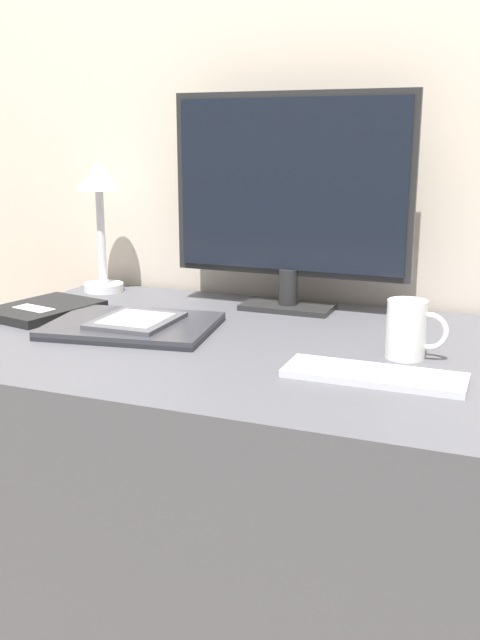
# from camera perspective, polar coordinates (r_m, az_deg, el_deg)

# --- Properties ---
(wall_back) EXTENTS (3.60, 0.05, 2.40)m
(wall_back) POSITION_cam_1_polar(r_m,az_deg,el_deg) (1.73, 5.71, 17.89)
(wall_back) COLOR beige
(wall_back) RESTS_ON ground_plane
(desk) EXTENTS (1.17, 0.76, 0.71)m
(desk) POSITION_cam_1_polar(r_m,az_deg,el_deg) (1.52, 0.29, -14.69)
(desk) COLOR #4C4C51
(desk) RESTS_ON ground_plane
(monitor) EXTENTS (0.54, 0.11, 0.48)m
(monitor) POSITION_cam_1_polar(r_m,az_deg,el_deg) (1.59, 3.94, 9.95)
(monitor) COLOR #262626
(monitor) RESTS_ON desk
(keyboard) EXTENTS (0.29, 0.10, 0.01)m
(keyboard) POSITION_cam_1_polar(r_m,az_deg,el_deg) (1.18, 10.68, -4.33)
(keyboard) COLOR silver
(keyboard) RESTS_ON desk
(laptop) EXTENTS (0.36, 0.29, 0.02)m
(laptop) POSITION_cam_1_polar(r_m,az_deg,el_deg) (1.46, -8.57, -0.46)
(laptop) COLOR #232328
(laptop) RESTS_ON desk
(ereader) EXTENTS (0.15, 0.18, 0.01)m
(ereader) POSITION_cam_1_polar(r_m,az_deg,el_deg) (1.45, -8.32, -0.04)
(ereader) COLOR #4C4C51
(ereader) RESTS_ON laptop
(desk_lamp) EXTENTS (0.10, 0.10, 0.33)m
(desk_lamp) POSITION_cam_1_polar(r_m,az_deg,el_deg) (1.82, -11.16, 9.22)
(desk_lamp) COLOR white
(desk_lamp) RESTS_ON desk
(notebook) EXTENTS (0.21, 0.26, 0.02)m
(notebook) POSITION_cam_1_polar(r_m,az_deg,el_deg) (1.64, -15.43, 0.83)
(notebook) COLOR black
(notebook) RESTS_ON desk
(coffee_mug) EXTENTS (0.11, 0.07, 0.10)m
(coffee_mug) POSITION_cam_1_polar(r_m,az_deg,el_deg) (1.29, 13.29, -0.74)
(coffee_mug) COLOR white
(coffee_mug) RESTS_ON desk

